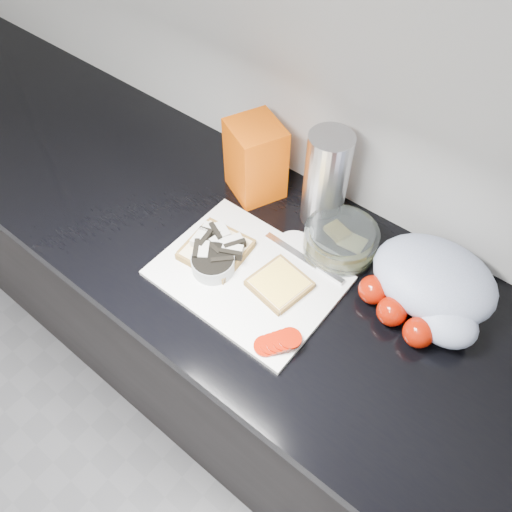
% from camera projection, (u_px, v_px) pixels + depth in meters
% --- Properties ---
extents(base_cabinet, '(3.50, 0.60, 0.86)m').
position_uv_depth(base_cabinet, '(298.00, 380.00, 1.49)').
color(base_cabinet, black).
rests_on(base_cabinet, ground).
extents(countertop, '(3.50, 0.64, 0.04)m').
position_uv_depth(countertop, '(310.00, 296.00, 1.14)').
color(countertop, black).
rests_on(countertop, base_cabinet).
extents(cutting_board, '(0.40, 0.30, 0.01)m').
position_uv_depth(cutting_board, '(248.00, 276.00, 1.14)').
color(cutting_board, white).
rests_on(cutting_board, countertop).
extents(bread_left, '(0.16, 0.16, 0.04)m').
position_uv_depth(bread_left, '(217.00, 248.00, 1.17)').
color(bread_left, '#F8E1AF').
rests_on(bread_left, cutting_board).
extents(bread_right, '(0.14, 0.14, 0.02)m').
position_uv_depth(bread_right, '(280.00, 284.00, 1.11)').
color(bread_right, '#F8E1AF').
rests_on(bread_right, cutting_board).
extents(tomato_slices, '(0.10, 0.10, 0.02)m').
position_uv_depth(tomato_slices, '(278.00, 342.00, 1.02)').
color(tomato_slices, '#941303').
rests_on(tomato_slices, cutting_board).
extents(knife, '(0.22, 0.03, 0.01)m').
position_uv_depth(knife, '(313.00, 264.00, 1.15)').
color(knife, silver).
rests_on(knife, cutting_board).
extents(seed_tub, '(0.10, 0.10, 0.05)m').
position_uv_depth(seed_tub, '(213.00, 264.00, 1.14)').
color(seed_tub, '#959A9A').
rests_on(seed_tub, countertop).
extents(tub_lid, '(0.11, 0.11, 0.01)m').
position_uv_depth(tub_lid, '(294.00, 244.00, 1.20)').
color(tub_lid, white).
rests_on(tub_lid, countertop).
extents(glass_bowl, '(0.17, 0.17, 0.07)m').
position_uv_depth(glass_bowl, '(340.00, 242.00, 1.17)').
color(glass_bowl, silver).
rests_on(glass_bowl, countertop).
extents(bread_bag, '(0.17, 0.16, 0.20)m').
position_uv_depth(bread_bag, '(256.00, 160.00, 1.25)').
color(bread_bag, '#F14F04').
rests_on(bread_bag, countertop).
extents(steel_canister, '(0.10, 0.10, 0.25)m').
position_uv_depth(steel_canister, '(326.00, 180.00, 1.17)').
color(steel_canister, '#B4B4B9').
rests_on(steel_canister, countertop).
extents(grocery_bag, '(0.28, 0.24, 0.12)m').
position_uv_depth(grocery_bag, '(436.00, 284.00, 1.07)').
color(grocery_bag, silver).
rests_on(grocery_bag, countertop).
extents(whole_tomatoes, '(0.19, 0.10, 0.07)m').
position_uv_depth(whole_tomatoes, '(394.00, 311.00, 1.05)').
color(whole_tomatoes, '#941303').
rests_on(whole_tomatoes, countertop).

